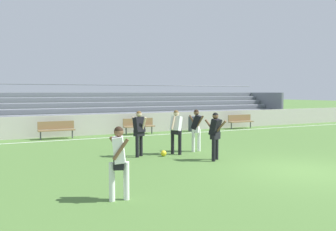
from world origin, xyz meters
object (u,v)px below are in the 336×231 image
Objects in this scene: player_white_deep_cover at (176,128)px; bench_near_bin at (139,125)px; trash_bin at (193,124)px; player_dark_trailing_run at (196,126)px; player_dark_pressing_high at (215,132)px; player_white_on_ball at (119,157)px; bleacher_stand at (124,109)px; player_dark_challenging at (139,129)px; bench_near_wall_gap at (56,128)px; bench_centre_sideline at (240,120)px; soccer_ball at (164,153)px.

bench_near_bin is at bearing 81.06° from player_white_deep_cover.
player_dark_trailing_run reaches higher than trash_bin.
player_dark_pressing_high is 5.25m from player_white_on_ball.
bleacher_stand reaches higher than player_dark_challenging.
player_white_on_ball is at bearing -147.24° from player_dark_pressing_high.
player_dark_pressing_high is 0.99× the size of player_dark_trailing_run.
trash_bin is 0.53× the size of player_white_deep_cover.
player_white_on_ball is (-0.29, -11.11, 0.42)m from bench_near_wall_gap.
bleacher_stand is 15.94m from player_white_on_ball.
bench_near_bin is 1.07× the size of player_dark_pressing_high.
bench_centre_sideline is 8.18× the size of soccer_ball.
trash_bin is (-3.65, -0.03, -0.09)m from bench_centre_sideline.
player_white_deep_cover is 7.72× the size of soccer_ball.
player_dark_pressing_high is 2.17m from soccer_ball.
soccer_ball is at bearing -101.07° from bleacher_stand.
player_white_deep_cover is 1.04m from player_dark_trailing_run.
player_white_deep_cover is 1.46m from player_dark_challenging.
bench_near_wall_gap is 1.06× the size of player_white_deep_cover.
player_white_on_ball is at bearing -126.84° from trash_bin.
player_white_deep_cover is at bearing 13.74° from soccer_ball.
player_dark_trailing_run is at bearing 11.73° from player_white_deep_cover.
bench_near_bin is at bearing 0.00° from bench_near_wall_gap.
trash_bin is 9.12m from player_dark_pressing_high.
bleacher_stand is 10.36m from player_dark_trailing_run.
player_dark_challenging reaches higher than trash_bin.
player_dark_trailing_run is (0.34, 1.87, 0.01)m from player_dark_pressing_high.
player_dark_pressing_high reaches higher than bench_centre_sideline.
player_dark_pressing_high is at bearing -92.54° from bench_near_bin.
player_dark_challenging is at bearing 173.22° from player_white_deep_cover.
player_dark_pressing_high is (-0.37, -8.27, 0.45)m from bench_near_bin.
player_white_on_ball is (-2.29, -4.67, -0.04)m from player_dark_challenging.
trash_bin is 8.02m from player_white_deep_cover.
bleacher_stand is at bearing 78.93° from soccer_ball.
bleacher_stand is at bearing 127.58° from trash_bin.
trash_bin is at bearing -179.52° from bench_centre_sideline.
player_dark_trailing_run is 7.68× the size of soccer_ball.
bench_near_wall_gap is 7.82m from player_dark_trailing_run.
player_dark_pressing_high is at bearing -93.83° from bleacher_stand.
player_white_on_ball is (-5.23, -15.06, -0.30)m from bleacher_stand.
player_dark_trailing_run is (2.47, 0.04, -0.00)m from player_dark_challenging.
player_white_deep_cover is at bearing -168.27° from player_dark_trailing_run.
player_white_deep_cover is 5.85m from player_white_on_ball.
bench_centre_sideline is 1.07× the size of player_dark_pressing_high.
bench_near_bin and bench_near_wall_gap have the same top height.
player_white_deep_cover is at bearing -6.78° from player_dark_challenging.
trash_bin is 4.11× the size of soccer_ball.
player_white_on_ball is at bearing -137.09° from bench_centre_sideline.
player_white_on_ball reaches higher than bench_centre_sideline.
player_dark_trailing_run reaches higher than soccer_ball.
bleacher_stand is at bearing 87.38° from player_dark_trailing_run.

